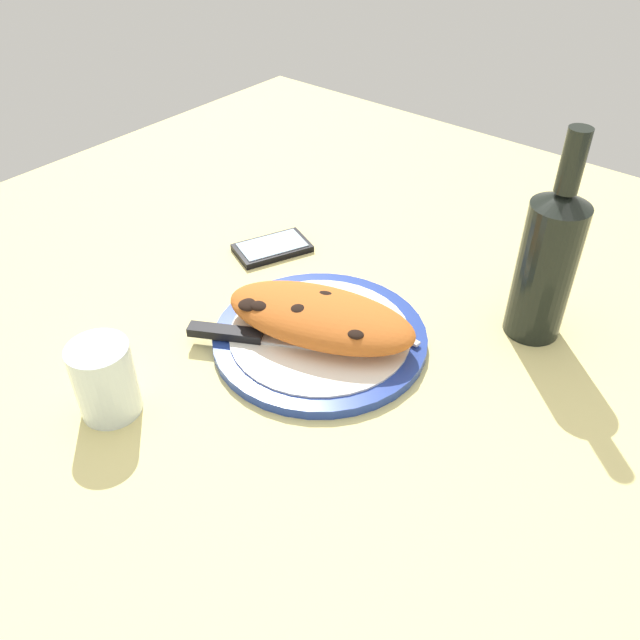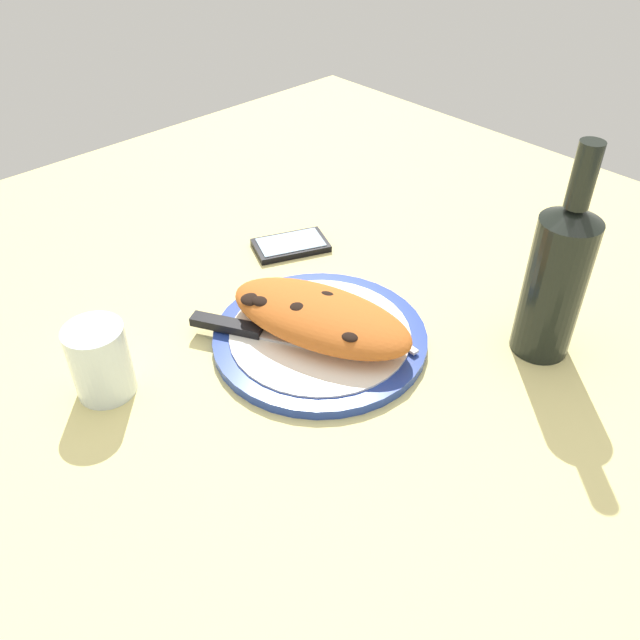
{
  "view_description": "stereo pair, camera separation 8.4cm",
  "coord_description": "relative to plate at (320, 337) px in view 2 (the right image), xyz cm",
  "views": [
    {
      "loc": [
        -42.06,
        51.16,
        56.28
      ],
      "look_at": [
        0.0,
        0.0,
        3.65
      ],
      "focal_mm": 37.07,
      "sensor_mm": 36.0,
      "label": 1
    },
    {
      "loc": [
        -48.23,
        45.39,
        56.28
      ],
      "look_at": [
        0.0,
        0.0,
        3.65
      ],
      "focal_mm": 37.07,
      "sensor_mm": 36.0,
      "label": 2
    }
  ],
  "objects": [
    {
      "name": "water_glass",
      "position": [
        11.04,
        24.83,
        3.27
      ],
      "size": [
        7.01,
        7.01,
        9.42
      ],
      "color": "silver",
      "rests_on": "ground_plane"
    },
    {
      "name": "fork",
      "position": [
        -1.18,
        -6.46,
        1.06
      ],
      "size": [
        17.25,
        2.67,
        0.4
      ],
      "color": "silver",
      "rests_on": "plate"
    },
    {
      "name": "knife",
      "position": [
        6.25,
        6.9,
        1.36
      ],
      "size": [
        20.81,
        12.78,
        1.2
      ],
      "color": "silver",
      "rests_on": "plate"
    },
    {
      "name": "plate",
      "position": [
        0.0,
        0.0,
        0.0
      ],
      "size": [
        27.99,
        27.99,
        1.65
      ],
      "color": "#233D99",
      "rests_on": "ground_plane"
    },
    {
      "name": "smartphone",
      "position": [
        19.94,
        -12.39,
        -0.23
      ],
      "size": [
        10.64,
        13.15,
        1.16
      ],
      "color": "black",
      "rests_on": "ground_plane"
    },
    {
      "name": "calzone",
      "position": [
        0.08,
        0.07,
        3.42
      ],
      "size": [
        27.5,
        18.49,
        5.06
      ],
      "color": "#C16023",
      "rests_on": "plate"
    },
    {
      "name": "ground_plane",
      "position": [
        0.0,
        0.0,
        -2.29
      ],
      "size": [
        150.0,
        150.0,
        3.0
      ],
      "primitive_type": "cube",
      "color": "#E5D684"
    },
    {
      "name": "wine_bottle",
      "position": [
        -20.24,
        -19.99,
        10.2
      ],
      "size": [
        7.31,
        7.31,
        28.18
      ],
      "color": "black",
      "rests_on": "ground_plane"
    }
  ]
}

